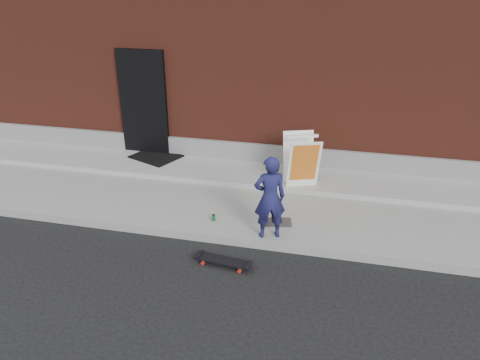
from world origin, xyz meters
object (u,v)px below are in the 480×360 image
(soda_can, at_px, (214,218))
(pizza_sign, at_px, (301,160))
(skateboard, at_px, (223,261))
(child, at_px, (270,198))

(soda_can, bearing_deg, pizza_sign, 50.94)
(soda_can, bearing_deg, skateboard, -66.53)
(child, height_order, soda_can, child)
(pizza_sign, distance_m, soda_can, 2.11)
(skateboard, bearing_deg, child, 53.19)
(child, distance_m, pizza_sign, 1.87)
(child, distance_m, soda_can, 1.21)
(pizza_sign, bearing_deg, child, -98.97)
(child, bearing_deg, pizza_sign, -119.22)
(skateboard, bearing_deg, pizza_sign, 71.84)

